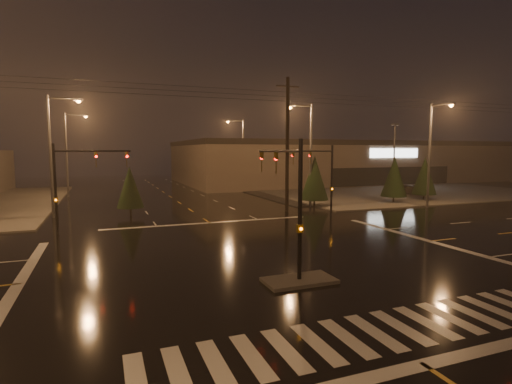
% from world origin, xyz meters
% --- Properties ---
extents(ground, '(140.00, 140.00, 0.00)m').
position_xyz_m(ground, '(0.00, 0.00, 0.00)').
color(ground, black).
rests_on(ground, ground).
extents(sidewalk_ne, '(36.00, 36.00, 0.12)m').
position_xyz_m(sidewalk_ne, '(30.00, 30.00, 0.06)').
color(sidewalk_ne, '#413F3A').
rests_on(sidewalk_ne, ground).
extents(median_island, '(3.00, 1.60, 0.15)m').
position_xyz_m(median_island, '(0.00, -4.00, 0.07)').
color(median_island, '#413F3A').
rests_on(median_island, ground).
extents(crosswalk, '(15.00, 2.60, 0.01)m').
position_xyz_m(crosswalk, '(0.00, -9.00, 0.01)').
color(crosswalk, beige).
rests_on(crosswalk, ground).
extents(stop_bar_near, '(16.00, 0.50, 0.01)m').
position_xyz_m(stop_bar_near, '(0.00, -11.00, 0.01)').
color(stop_bar_near, beige).
rests_on(stop_bar_near, ground).
extents(stop_bar_far, '(16.00, 0.50, 0.01)m').
position_xyz_m(stop_bar_far, '(0.00, 11.00, 0.01)').
color(stop_bar_far, beige).
rests_on(stop_bar_far, ground).
extents(parking_lot, '(50.00, 24.00, 0.08)m').
position_xyz_m(parking_lot, '(35.00, 28.00, 0.04)').
color(parking_lot, black).
rests_on(parking_lot, ground).
extents(retail_building, '(60.20, 28.30, 7.20)m').
position_xyz_m(retail_building, '(35.00, 45.99, 3.84)').
color(retail_building, brown).
rests_on(retail_building, ground).
extents(signal_mast_median, '(0.25, 4.59, 6.00)m').
position_xyz_m(signal_mast_median, '(0.00, -3.07, 3.75)').
color(signal_mast_median, black).
rests_on(signal_mast_median, ground).
extents(signal_mast_ne, '(4.84, 1.86, 6.00)m').
position_xyz_m(signal_mast_ne, '(9.50, 10.14, 3.79)').
color(signal_mast_ne, black).
rests_on(signal_mast_ne, ground).
extents(signal_mast_nw, '(4.84, 1.86, 6.00)m').
position_xyz_m(signal_mast_nw, '(-9.50, 10.14, 3.79)').
color(signal_mast_nw, black).
rests_on(signal_mast_nw, ground).
extents(streetlight_1, '(2.77, 0.32, 10.00)m').
position_xyz_m(streetlight_1, '(-11.18, 18.00, 5.80)').
color(streetlight_1, '#38383A').
rests_on(streetlight_1, ground).
extents(streetlight_2, '(2.77, 0.32, 10.00)m').
position_xyz_m(streetlight_2, '(-11.18, 34.00, 5.80)').
color(streetlight_2, '#38383A').
rests_on(streetlight_2, ground).
extents(streetlight_3, '(2.77, 0.32, 10.00)m').
position_xyz_m(streetlight_3, '(11.18, 16.00, 5.80)').
color(streetlight_3, '#38383A').
rests_on(streetlight_3, ground).
extents(streetlight_4, '(2.77, 0.32, 10.00)m').
position_xyz_m(streetlight_4, '(11.18, 36.00, 5.80)').
color(streetlight_4, '#38383A').
rests_on(streetlight_4, ground).
extents(streetlight_6, '(0.32, 2.77, 10.00)m').
position_xyz_m(streetlight_6, '(22.00, 11.18, 5.80)').
color(streetlight_6, '#38383A').
rests_on(streetlight_6, ground).
extents(utility_pole_1, '(2.20, 0.32, 12.00)m').
position_xyz_m(utility_pole_1, '(8.00, 14.00, 6.13)').
color(utility_pole_1, black).
rests_on(utility_pole_1, ground).
extents(conifer_0, '(2.78, 2.78, 5.04)m').
position_xyz_m(conifer_0, '(12.01, 16.08, 2.87)').
color(conifer_0, black).
rests_on(conifer_0, ground).
extents(conifer_1, '(2.72, 2.72, 4.95)m').
position_xyz_m(conifer_1, '(21.29, 15.52, 2.82)').
color(conifer_1, black).
rests_on(conifer_1, ground).
extents(conifer_2, '(2.63, 2.63, 4.80)m').
position_xyz_m(conifer_2, '(25.93, 16.07, 2.75)').
color(conifer_2, black).
rests_on(conifer_2, ground).
extents(conifer_3, '(2.25, 2.25, 4.22)m').
position_xyz_m(conifer_3, '(-5.44, 16.74, 2.46)').
color(conifer_3, black).
rests_on(conifer_3, ground).
extents(car_parked, '(3.15, 4.38, 1.38)m').
position_xyz_m(car_parked, '(28.57, 20.62, 0.69)').
color(car_parked, black).
rests_on(car_parked, ground).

